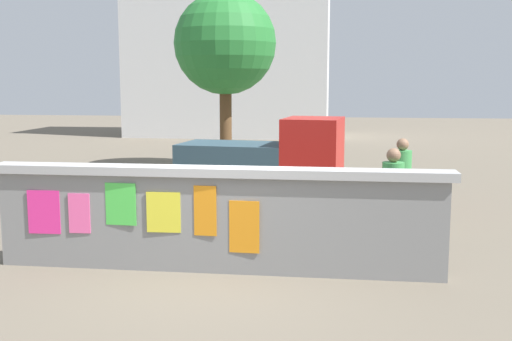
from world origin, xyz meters
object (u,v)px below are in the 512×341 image
(auto_rickshaw_truck, at_px, (269,160))
(bicycle_near, at_px, (128,198))
(bicycle_far, at_px, (104,222))
(tree_roadside, at_px, (225,44))
(person_bystander, at_px, (402,173))
(person_walking, at_px, (393,189))
(motorcycle, at_px, (294,214))

(auto_rickshaw_truck, bearing_deg, bicycle_near, -140.53)
(bicycle_far, height_order, tree_roadside, tree_roadside)
(bicycle_far, height_order, person_bystander, person_bystander)
(person_walking, bearing_deg, bicycle_far, -177.32)
(motorcycle, distance_m, person_bystander, 2.39)
(auto_rickshaw_truck, relative_size, bicycle_far, 2.20)
(motorcycle, bearing_deg, person_walking, -11.50)
(auto_rickshaw_truck, relative_size, tree_roadside, 0.71)
(motorcycle, distance_m, tree_roadside, 9.34)
(bicycle_far, height_order, person_walking, person_walking)
(bicycle_far, bearing_deg, tree_roadside, 87.41)
(person_bystander, xyz_separation_m, tree_roadside, (-4.53, 6.94, 2.73))
(auto_rickshaw_truck, relative_size, bicycle_near, 2.20)
(auto_rickshaw_truck, distance_m, tree_roadside, 5.75)
(motorcycle, distance_m, person_walking, 1.68)
(bicycle_far, relative_size, tree_roadside, 0.32)
(bicycle_near, bearing_deg, person_bystander, -1.80)
(person_bystander, bearing_deg, motorcycle, -143.11)
(motorcycle, relative_size, bicycle_near, 1.11)
(auto_rickshaw_truck, bearing_deg, motorcycle, -77.27)
(motorcycle, xyz_separation_m, person_walking, (1.56, -0.32, 0.52))
(motorcycle, height_order, tree_roadside, tree_roadside)
(auto_rickshaw_truck, relative_size, person_walking, 2.32)
(motorcycle, xyz_separation_m, bicycle_far, (-3.07, -0.53, -0.10))
(bicycle_far, xyz_separation_m, person_walking, (4.62, 0.22, 0.62))
(auto_rickshaw_truck, height_order, bicycle_near, auto_rickshaw_truck)
(bicycle_near, bearing_deg, motorcycle, -24.70)
(motorcycle, bearing_deg, tree_roadside, 107.73)
(motorcycle, relative_size, bicycle_far, 1.12)
(auto_rickshaw_truck, bearing_deg, person_bystander, -40.24)
(person_bystander, distance_m, tree_roadside, 8.72)
(bicycle_near, xyz_separation_m, tree_roadside, (0.73, 6.77, 3.35))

